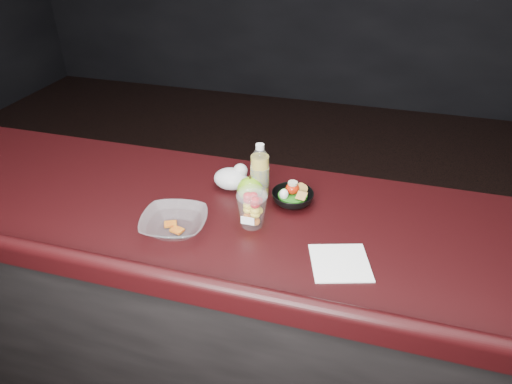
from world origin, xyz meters
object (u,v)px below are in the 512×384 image
fruit_cup (252,206)px  snack_bowl (292,197)px  green_apple (250,189)px  lemonade_bottle (260,174)px  takeout_bowl (174,223)px

fruit_cup → snack_bowl: size_ratio=0.85×
fruit_cup → green_apple: size_ratio=1.50×
green_apple → lemonade_bottle: bearing=56.9°
green_apple → takeout_bowl: bearing=-127.2°
lemonade_bottle → fruit_cup: lemonade_bottle is taller
fruit_cup → takeout_bowl: (-0.22, -0.09, -0.05)m
lemonade_bottle → snack_bowl: lemonade_bottle is taller
takeout_bowl → fruit_cup: bearing=22.3°
snack_bowl → takeout_bowl: (-0.32, -0.24, -0.00)m
fruit_cup → lemonade_bottle: bearing=97.7°
fruit_cup → green_apple: (-0.05, 0.14, -0.03)m
lemonade_bottle → fruit_cup: (0.02, -0.17, -0.01)m
lemonade_bottle → snack_bowl: 0.13m
lemonade_bottle → green_apple: bearing=-123.1°
snack_bowl → takeout_bowl: snack_bowl is taller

